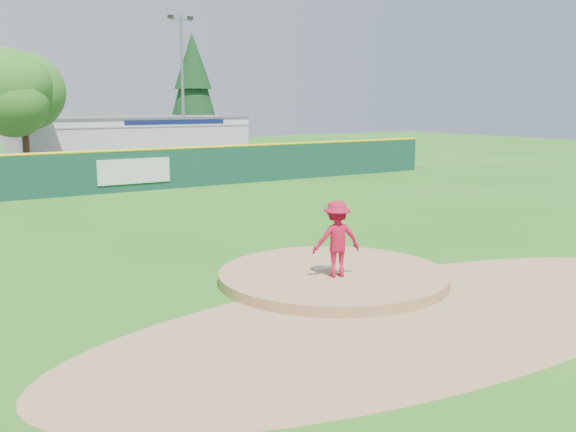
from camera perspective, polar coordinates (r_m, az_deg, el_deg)
ground at (r=15.55m, az=4.03°, el=-5.80°), size 120.00×120.00×0.00m
pitchers_mound at (r=15.55m, az=4.03°, el=-5.80°), size 5.50×5.50×0.50m
pitching_rubber at (r=15.71m, az=3.39°, el=-4.61°), size 0.60×0.15×0.04m
infield_dirt_arc at (r=13.39m, az=11.86°, el=-8.61°), size 15.40×15.40×0.01m
parking_lot at (r=40.19m, az=-19.82°, el=3.39°), size 44.00×16.00×0.02m
pitcher at (r=14.86m, az=4.35°, el=-2.03°), size 1.28×0.94×1.78m
van at (r=37.73m, az=-24.05°, el=3.76°), size 5.34×3.89×1.35m
pool_building_grp at (r=46.50m, az=-14.14°, el=6.54°), size 15.20×8.20×3.31m
outfield_fence at (r=31.42m, az=-16.12°, el=3.88°), size 40.00×0.14×2.07m
deciduous_tree at (r=37.60m, az=-22.52°, el=9.75°), size 5.60×5.60×7.36m
conifer_tree at (r=52.77m, az=-8.43°, el=11.33°), size 4.40×4.40×9.50m
light_pole_right at (r=44.75m, az=-9.37°, el=11.56°), size 1.75×0.25×10.00m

